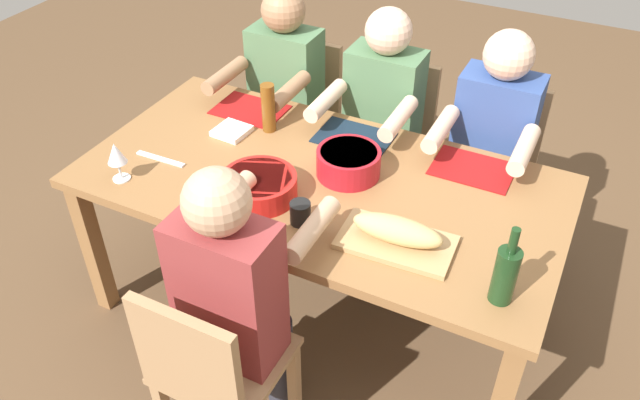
{
  "coord_description": "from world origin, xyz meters",
  "views": [
    {
      "loc": [
        -0.91,
        1.82,
        2.24
      ],
      "look_at": [
        0.0,
        0.0,
        0.63
      ],
      "focal_mm": 35.83,
      "sensor_mm": 36.0,
      "label": 1
    }
  ],
  "objects_px": {
    "diner_near_left": "(490,142)",
    "chair_near_right": "(300,111)",
    "dining_table": "(320,194)",
    "diner_near_right": "(282,90)",
    "chair_near_left": "(493,161)",
    "napkin_stack": "(232,131)",
    "chair_far_center": "(211,369)",
    "serving_bowl_greens": "(348,161)",
    "diner_far_center": "(236,288)",
    "chair_near_center": "(391,135)",
    "beer_bottle": "(268,108)",
    "bread_loaf": "(397,230)",
    "diner_near_center": "(380,115)",
    "wine_glass": "(116,155)",
    "serving_bowl_fruit": "(259,185)",
    "wine_bottle": "(505,274)",
    "cup_far_center": "(300,213)",
    "cutting_board": "(396,242)"
  },
  "relations": [
    {
      "from": "diner_near_left",
      "to": "chair_near_right",
      "type": "bearing_deg",
      "value": -9.92
    },
    {
      "from": "dining_table",
      "to": "diner_near_right",
      "type": "height_order",
      "value": "diner_near_right"
    },
    {
      "from": "chair_near_left",
      "to": "napkin_stack",
      "type": "relative_size",
      "value": 6.07
    },
    {
      "from": "chair_far_center",
      "to": "serving_bowl_greens",
      "type": "xyz_separation_m",
      "value": [
        -0.09,
        -0.89,
        0.32
      ]
    },
    {
      "from": "dining_table",
      "to": "diner_far_center",
      "type": "height_order",
      "value": "diner_far_center"
    },
    {
      "from": "chair_near_right",
      "to": "chair_far_center",
      "type": "bearing_deg",
      "value": 107.98
    },
    {
      "from": "chair_near_center",
      "to": "beer_bottle",
      "type": "distance_m",
      "value": 0.78
    },
    {
      "from": "diner_far_center",
      "to": "bread_loaf",
      "type": "xyz_separation_m",
      "value": [
        -0.41,
        -0.4,
        0.11
      ]
    },
    {
      "from": "chair_near_left",
      "to": "diner_near_left",
      "type": "bearing_deg",
      "value": 90.0
    },
    {
      "from": "chair_near_center",
      "to": "diner_near_center",
      "type": "height_order",
      "value": "diner_near_center"
    },
    {
      "from": "chair_near_center",
      "to": "bread_loaf",
      "type": "height_order",
      "value": "same"
    },
    {
      "from": "dining_table",
      "to": "serving_bowl_greens",
      "type": "distance_m",
      "value": 0.18
    },
    {
      "from": "chair_near_left",
      "to": "wine_glass",
      "type": "bearing_deg",
      "value": 43.59
    },
    {
      "from": "serving_bowl_fruit",
      "to": "wine_bottle",
      "type": "xyz_separation_m",
      "value": [
        -0.95,
        0.12,
        0.06
      ]
    },
    {
      "from": "diner_near_left",
      "to": "napkin_stack",
      "type": "relative_size",
      "value": 8.57
    },
    {
      "from": "chair_near_left",
      "to": "chair_near_right",
      "type": "xyz_separation_m",
      "value": [
        1.05,
        0.0,
        0.0
      ]
    },
    {
      "from": "diner_near_right",
      "to": "bread_loaf",
      "type": "xyz_separation_m",
      "value": [
        -0.94,
        0.86,
        0.11
      ]
    },
    {
      "from": "diner_far_center",
      "to": "serving_bowl_greens",
      "type": "distance_m",
      "value": 0.71
    },
    {
      "from": "serving_bowl_greens",
      "to": "serving_bowl_fruit",
      "type": "bearing_deg",
      "value": 49.34
    },
    {
      "from": "chair_near_center",
      "to": "diner_near_center",
      "type": "xyz_separation_m",
      "value": [
        0.0,
        0.18,
        0.21
      ]
    },
    {
      "from": "chair_near_center",
      "to": "serving_bowl_fruit",
      "type": "distance_m",
      "value": 1.07
    },
    {
      "from": "diner_far_center",
      "to": "napkin_stack",
      "type": "height_order",
      "value": "diner_far_center"
    },
    {
      "from": "chair_near_center",
      "to": "serving_bowl_fruit",
      "type": "height_order",
      "value": "chair_near_center"
    },
    {
      "from": "cup_far_center",
      "to": "napkin_stack",
      "type": "distance_m",
      "value": 0.68
    },
    {
      "from": "diner_near_center",
      "to": "wine_glass",
      "type": "bearing_deg",
      "value": 54.54
    },
    {
      "from": "dining_table",
      "to": "bread_loaf",
      "type": "bearing_deg",
      "value": 150.77
    },
    {
      "from": "cutting_board",
      "to": "napkin_stack",
      "type": "distance_m",
      "value": 0.97
    },
    {
      "from": "serving_bowl_fruit",
      "to": "bread_loaf",
      "type": "distance_m",
      "value": 0.57
    },
    {
      "from": "serving_bowl_fruit",
      "to": "chair_near_right",
      "type": "bearing_deg",
      "value": -69.92
    },
    {
      "from": "diner_near_center",
      "to": "bread_loaf",
      "type": "distance_m",
      "value": 0.95
    },
    {
      "from": "wine_bottle",
      "to": "wine_glass",
      "type": "bearing_deg",
      "value": 1.34
    },
    {
      "from": "chair_near_center",
      "to": "napkin_stack",
      "type": "xyz_separation_m",
      "value": [
        0.49,
        0.69,
        0.27
      ]
    },
    {
      "from": "cutting_board",
      "to": "bread_loaf",
      "type": "bearing_deg",
      "value": 180.0
    },
    {
      "from": "wine_bottle",
      "to": "napkin_stack",
      "type": "height_order",
      "value": "wine_bottle"
    },
    {
      "from": "diner_near_center",
      "to": "diner_near_left",
      "type": "bearing_deg",
      "value": 180.0
    },
    {
      "from": "cutting_board",
      "to": "napkin_stack",
      "type": "relative_size",
      "value": 2.86
    },
    {
      "from": "dining_table",
      "to": "serving_bowl_fruit",
      "type": "relative_size",
      "value": 6.62
    },
    {
      "from": "cutting_board",
      "to": "chair_near_left",
      "type": "bearing_deg",
      "value": -96.28
    },
    {
      "from": "cutting_board",
      "to": "beer_bottle",
      "type": "xyz_separation_m",
      "value": [
        0.77,
        -0.45,
        0.1
      ]
    },
    {
      "from": "chair_near_left",
      "to": "diner_near_center",
      "type": "relative_size",
      "value": 0.71
    },
    {
      "from": "chair_near_right",
      "to": "serving_bowl_fruit",
      "type": "distance_m",
      "value": 1.12
    },
    {
      "from": "wine_glass",
      "to": "napkin_stack",
      "type": "bearing_deg",
      "value": -113.42
    },
    {
      "from": "wine_bottle",
      "to": "serving_bowl_fruit",
      "type": "bearing_deg",
      "value": -6.95
    },
    {
      "from": "chair_near_center",
      "to": "chair_far_center",
      "type": "bearing_deg",
      "value": 90.0
    },
    {
      "from": "serving_bowl_fruit",
      "to": "cutting_board",
      "type": "relative_size",
      "value": 0.72
    },
    {
      "from": "diner_near_center",
      "to": "chair_near_center",
      "type": "bearing_deg",
      "value": -90.0
    },
    {
      "from": "chair_near_center",
      "to": "wine_bottle",
      "type": "xyz_separation_m",
      "value": [
        -0.8,
        1.13,
        0.37
      ]
    },
    {
      "from": "chair_far_center",
      "to": "wine_glass",
      "type": "relative_size",
      "value": 5.12
    },
    {
      "from": "serving_bowl_fruit",
      "to": "cup_far_center",
      "type": "distance_m",
      "value": 0.22
    },
    {
      "from": "diner_far_center",
      "to": "bread_loaf",
      "type": "bearing_deg",
      "value": -136.07
    }
  ]
}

